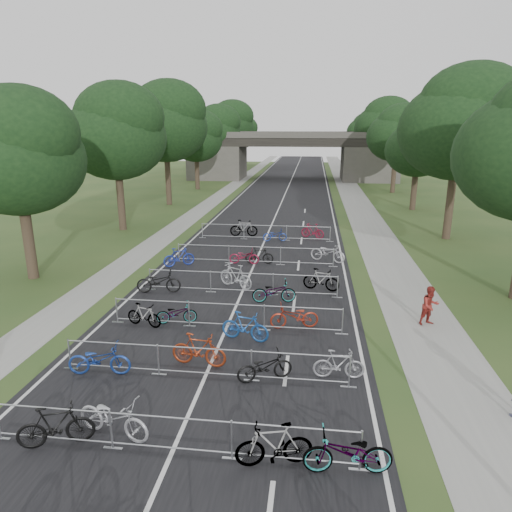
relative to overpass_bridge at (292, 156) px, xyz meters
The scene contains 48 objects.
road 15.41m from the overpass_bridge, 90.00° to the right, with size 11.00×140.00×0.01m, color black.
sidewalk_right 17.36m from the overpass_bridge, 61.93° to the right, with size 3.00×140.00×0.01m, color gray.
sidewalk_left 17.14m from the overpass_bridge, 116.57° to the right, with size 2.00×140.00×0.01m, color gray.
lane_markings 15.41m from the overpass_bridge, 90.00° to the right, with size 0.12×140.00×0.00m, color silver.
overpass_bridge is the anchor object (origin of this frame).
tree_left_0 50.47m from the overpass_bridge, 103.07° to the right, with size 6.72×6.72×10.25m.
tree_left_1 38.97m from the overpass_bridge, 107.08° to the right, with size 7.56×7.56×11.53m.
tree_right_1 39.56m from the overpass_bridge, 70.53° to the right, with size 8.18×8.18×12.47m.
tree_left_2 27.92m from the overpass_bridge, 114.44° to the right, with size 8.40×8.40×12.81m.
tree_right_2 28.39m from the overpass_bridge, 62.40° to the right, with size 6.16×6.16×9.39m.
tree_left_3 17.59m from the overpass_bridge, 131.07° to the right, with size 6.72×6.72×10.25m.
tree_right_3 18.82m from the overpass_bridge, 44.93° to the right, with size 7.17×7.17×10.93m.
tree_left_4 12.05m from the overpass_bridge, behind, with size 7.56×7.56×11.53m.
tree_right_4 13.86m from the overpass_bridge, ahead, with size 8.18×8.18×12.47m.
tree_left_5 16.44m from the overpass_bridge, 136.20° to the left, with size 8.40×8.40×12.81m.
tree_right_5 17.23m from the overpass_bridge, 39.82° to the left, with size 6.16×6.16×9.39m.
tree_left_6 25.77m from the overpass_bridge, 116.43° to the left, with size 6.72×6.72×10.25m.
tree_right_6 26.62m from the overpass_bridge, 60.25° to the left, with size 7.17×7.17×10.93m.
barrier_row_1 61.47m from the overpass_bridge, 90.00° to the right, with size 9.70×0.08×1.10m.
barrier_row_2 57.88m from the overpass_bridge, 90.00° to the right, with size 9.70×0.08×1.10m.
barrier_row_3 54.08m from the overpass_bridge, 90.00° to the right, with size 9.70×0.08×1.10m.
barrier_row_4 50.09m from the overpass_bridge, 90.00° to the right, with size 9.70×0.08×1.10m.
barrier_row_5 45.10m from the overpass_bridge, 90.00° to the right, with size 9.70×0.08×1.10m.
barrier_row_6 39.11m from the overpass_bridge, 90.00° to the right, with size 9.70×0.08×1.10m.
bike_4 61.60m from the overpass_bridge, 92.78° to the right, with size 0.54×1.90×1.14m, color black.
bike_5 61.02m from the overpass_bridge, 91.58° to the right, with size 0.75×2.16×1.13m, color #AAABB2.
bike_6 61.59m from the overpass_bridge, 87.61° to the right, with size 0.53×1.89×1.13m, color #ABAEB3.
bike_7 61.75m from the overpass_bridge, 86.00° to the right, with size 0.73×2.11×1.11m, color #ABAEB3.
bike_8 58.19m from the overpass_bridge, 93.41° to the right, with size 0.71×2.05×1.08m, color navy.
bike_9 57.13m from the overpass_bridge, 90.37° to the right, with size 0.55×1.94×1.17m, color maroon.
bike_10 57.82m from the overpass_bridge, 88.07° to the right, with size 0.64×1.84×0.96m, color black.
bike_11 57.54m from the overpass_bridge, 85.71° to the right, with size 0.47×1.66×1.00m, color gray.
bike_12 54.41m from the overpass_bridge, 93.54° to the right, with size 0.46×1.61×0.97m, color #ABAEB3.
bike_13 53.91m from the overpass_bridge, 92.27° to the right, with size 0.59×1.68×0.88m, color #ABAEB3.
bike_14 55.06m from the overpass_bridge, 89.05° to the right, with size 0.54×1.90×1.14m, color #1B4D99.
bike_15 53.82m from the overpass_bridge, 87.10° to the right, with size 0.69×1.97×1.03m, color maroon.
bike_16 50.62m from the overpass_bridge, 94.58° to the right, with size 0.75×2.14×1.12m, color black.
bike_17 49.31m from the overpass_bridge, 90.49° to the right, with size 0.59×2.08×1.25m, color #A8AAB0.
bike_18 51.08m from the overpass_bridge, 88.13° to the right, with size 0.70×2.02×1.06m, color #ABAEB3.
bike_19 49.30m from the overpass_bridge, 85.52° to the right, with size 0.52×1.84×1.11m, color #ABAEB3.
bike_20 46.29m from the overpass_bridge, 95.34° to the right, with size 0.52×1.84×1.11m, color #1C309F.
bike_21 45.18m from the overpass_bridge, 90.78° to the right, with size 0.62×1.77×0.93m, color maroon.
bike_22 45.03m from the overpass_bridge, 89.65° to the right, with size 0.47×1.68×1.01m, color black.
bike_23 44.29m from the overpass_bridge, 84.42° to the right, with size 0.75×2.17×1.14m, color #B0AEB6.
bike_25 38.27m from the overpass_bridge, 92.52° to the right, with size 0.58×2.04×1.23m, color #ABAEB3.
bike_26 39.46m from the overpass_bridge, 88.94° to the right, with size 0.59×1.70×0.89m, color #1C379A.
bike_27 38.37m from the overpass_bridge, 84.95° to the right, with size 0.51×1.81×1.09m, color maroon.
pedestrian_b 53.32m from the overpass_bridge, 81.15° to the right, with size 0.80×0.62×1.64m, color maroon.
Camera 1 is at (3.28, -5.65, 7.88)m, focal length 32.00 mm.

